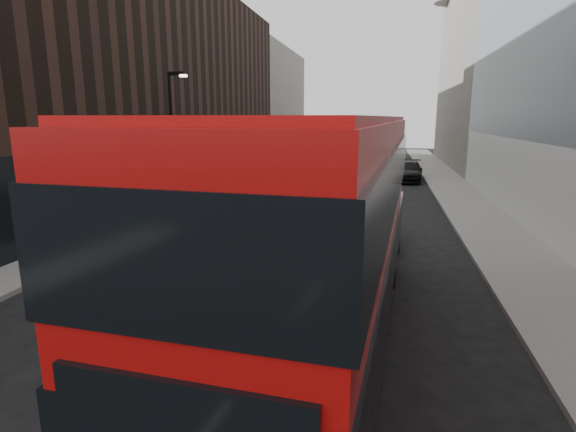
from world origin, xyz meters
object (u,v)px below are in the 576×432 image
Objects in this scene: red_bus at (324,224)px; car_c at (408,171)px; grey_bus at (366,143)px; car_b at (352,198)px; car_a at (376,224)px; street_lamp at (173,130)px.

car_c is at bearing 87.30° from red_bus.
grey_bus is 27.14m from car_b.
car_a is 5.73m from car_b.
car_c is at bearing 83.24° from car_a.
grey_bus reaches higher than car_c.
car_c is (2.96, 26.91, -1.94)m from red_bus.
red_bus is 0.98× the size of grey_bus.
car_c is (3.90, -14.24, -1.37)m from grey_bus.
grey_bus is at bearing 110.33° from car_c.
grey_bus is at bearing 92.82° from car_a.
car_c is (2.04, 18.43, 0.01)m from car_a.
grey_bus is (9.02, 27.48, -2.05)m from street_lamp.
car_b reaches higher than car_c.
street_lamp is 1.52× the size of car_b.
grey_bus is 2.37× the size of car_c.
car_c is (12.92, 13.24, -3.42)m from street_lamp.
car_a is at bearing -69.53° from car_b.
car_a is (0.91, 8.48, -1.95)m from red_bus.
street_lamp is at bearing -129.29° from car_c.
red_bus reaches higher than car_c.
red_bus is 14.20m from car_b.
car_a is 18.54m from car_c.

